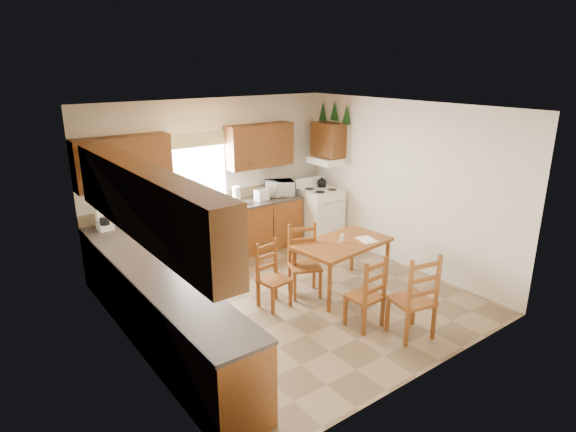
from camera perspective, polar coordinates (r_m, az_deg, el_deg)
floor at (r=7.03m, az=0.49°, el=-9.80°), size 4.50×4.50×0.00m
ceiling at (r=6.25m, az=0.56°, el=12.70°), size 4.50×4.50×0.00m
wall_left at (r=5.52m, az=-18.43°, el=-3.34°), size 4.50×4.50×0.00m
wall_right at (r=8.03m, az=13.43°, el=3.58°), size 4.50×4.50×0.00m
wall_back at (r=8.35m, az=-8.89°, el=4.39°), size 4.50×4.50×0.00m
wall_front at (r=5.02m, az=16.34°, el=-5.26°), size 4.50×4.50×0.00m
lower_cab_back at (r=8.19m, az=-9.91°, el=-2.58°), size 3.75×0.60×0.88m
lower_cab_left at (r=5.86m, az=-14.24°, el=-11.52°), size 0.60×3.60×0.88m
counter_back at (r=8.05m, az=-10.08°, el=0.49°), size 3.75×0.63×0.04m
counter_left at (r=5.65m, az=-14.60°, el=-7.44°), size 0.63×3.60×0.04m
backsplash at (r=8.27m, az=-11.04°, el=1.70°), size 3.75×0.01×0.18m
upper_cab_back_left at (r=7.51m, az=-18.96°, el=6.09°), size 1.41×0.33×0.75m
upper_cab_back_right at (r=8.55m, az=-3.38°, el=8.33°), size 1.25×0.33×0.75m
upper_cab_left at (r=5.28m, az=-16.74°, el=1.66°), size 0.33×3.60×0.75m
upper_cab_stove at (r=8.93m, az=4.80°, el=9.00°), size 0.33×0.62×0.62m
range_hood at (r=8.96m, az=4.49°, el=6.57°), size 0.44×0.62×0.12m
window_frame at (r=8.15m, az=-10.72°, el=5.41°), size 1.13×0.02×1.18m
window_pane at (r=8.15m, az=-10.71°, el=5.40°), size 1.05×0.01×1.10m
window_valance at (r=8.04m, az=-10.83°, el=8.85°), size 1.19×0.01×0.24m
sink_basin at (r=8.07m, az=-9.62°, el=0.86°), size 0.75×0.45×0.04m
pine_decal_a at (r=8.72m, az=6.95°, el=11.91°), size 0.22×0.22×0.36m
pine_decal_b at (r=8.95m, az=5.52°, el=12.36°), size 0.22×0.22×0.36m
pine_decal_c at (r=9.19m, az=4.15°, el=12.28°), size 0.22×0.22×0.36m
stove at (r=9.09m, az=3.84°, el=0.05°), size 0.71×0.73×0.98m
coffeemaker at (r=7.48m, az=-20.94°, el=-0.37°), size 0.23×0.26×0.31m
paper_towel at (r=8.30m, az=-6.11°, el=2.45°), size 0.16×0.16×0.31m
toaster at (r=8.52m, az=-3.14°, el=2.54°), size 0.26×0.19×0.20m
microwave at (r=8.78m, az=-1.04°, el=3.31°), size 0.56×0.50×0.28m
dining_table at (r=7.20m, az=6.40°, el=-5.88°), size 1.49×0.95×0.76m
chair_near_left at (r=6.24m, az=9.09°, el=-8.85°), size 0.42×0.40×0.96m
chair_near_right at (r=6.11m, az=14.51°, el=-9.05°), size 0.55×0.53×1.11m
chair_far_left at (r=6.64m, az=-1.65°, el=-7.10°), size 0.43×0.41×0.92m
chair_far_right at (r=6.95m, az=2.00°, el=-5.45°), size 0.56×0.55×1.03m
table_paper at (r=7.19m, az=9.29°, el=-2.78°), size 0.30×0.35×0.00m
table_card at (r=7.03m, az=6.42°, el=-2.64°), size 0.09×0.04×0.12m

